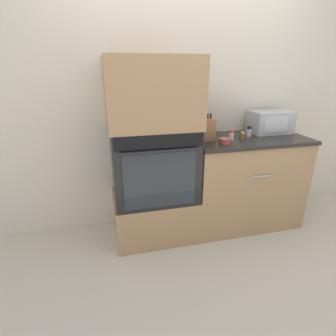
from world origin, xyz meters
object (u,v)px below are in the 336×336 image
object	(u,v)px
knife_block	(207,129)
condiment_jar_near	(243,135)
bowl	(225,141)
condiment_jar_mid	(249,132)
condiment_jar_far	(231,136)
wall_oven	(153,163)
microwave	(270,122)

from	to	relation	value
knife_block	condiment_jar_near	world-z (taller)	knife_block
bowl	condiment_jar_mid	bearing A→B (deg)	28.50
condiment_jar_near	knife_block	bearing A→B (deg)	171.88
condiment_jar_near	condiment_jar_far	xyz separation A→B (m)	(-0.14, -0.03, 0.01)
wall_oven	condiment_jar_near	distance (m)	0.89
microwave	bowl	bearing A→B (deg)	-155.93
condiment_jar_mid	condiment_jar_far	bearing A→B (deg)	-155.99
microwave	bowl	distance (m)	0.70
condiment_jar_near	condiment_jar_mid	distance (m)	0.14
knife_block	condiment_jar_near	bearing A→B (deg)	-8.12
bowl	condiment_jar_far	bearing A→B (deg)	38.69
wall_oven	condiment_jar_far	world-z (taller)	wall_oven
condiment_jar_mid	condiment_jar_far	world-z (taller)	condiment_jar_far
condiment_jar_far	bowl	bearing A→B (deg)	-141.31
condiment_jar_near	wall_oven	bearing A→B (deg)	177.41
condiment_jar_far	wall_oven	bearing A→B (deg)	174.50
bowl	condiment_jar_near	distance (m)	0.25
condiment_jar_mid	condiment_jar_far	distance (m)	0.27
wall_oven	condiment_jar_far	bearing A→B (deg)	-5.50
condiment_jar_near	microwave	bearing A→B (deg)	23.67
wall_oven	condiment_jar_mid	distance (m)	1.00
wall_oven	knife_block	size ratio (longest dim) A/B	3.03
wall_oven	microwave	world-z (taller)	microwave
knife_block	condiment_jar_near	size ratio (longest dim) A/B	3.57
wall_oven	condiment_jar_far	distance (m)	0.77
condiment_jar_near	condiment_jar_mid	xyz separation A→B (m)	(0.11, 0.08, 0.01)
bowl	condiment_jar_far	size ratio (longest dim) A/B	1.15
wall_oven	condiment_jar_mid	world-z (taller)	wall_oven
condiment_jar_mid	knife_block	bearing A→B (deg)	-176.24
bowl	condiment_jar_near	size ratio (longest dim) A/B	1.63
wall_oven	bowl	xyz separation A→B (m)	(0.63, -0.15, 0.21)
condiment_jar_mid	wall_oven	bearing A→B (deg)	-177.63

